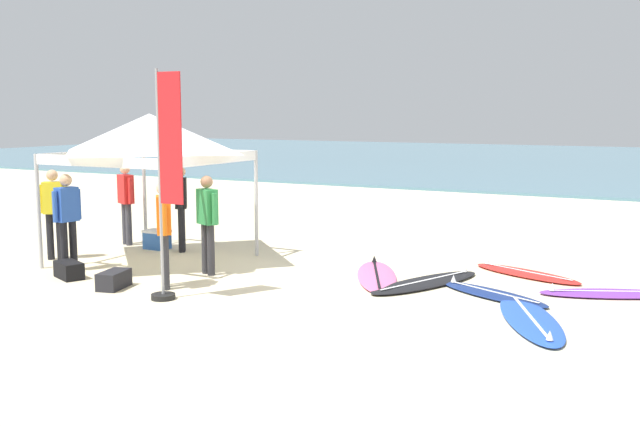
% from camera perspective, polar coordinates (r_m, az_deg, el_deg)
% --- Properties ---
extents(ground_plane, '(80.00, 80.00, 0.00)m').
position_cam_1_polar(ground_plane, '(12.10, -2.22, -5.36)').
color(ground_plane, beige).
extents(sea, '(80.00, 36.00, 0.10)m').
position_cam_1_polar(sea, '(43.07, 19.83, 3.84)').
color(sea, '#568499').
rests_on(sea, ground).
extents(canopy_tent, '(2.91, 2.91, 2.75)m').
position_cam_1_polar(canopy_tent, '(13.78, -13.14, 6.09)').
color(canopy_tent, '#B7B7BC').
rests_on(canopy_tent, ground).
extents(surfboard_pink, '(1.64, 2.46, 0.19)m').
position_cam_1_polar(surfboard_pink, '(12.42, 4.44, -4.86)').
color(surfboard_pink, pink).
rests_on(surfboard_pink, ground).
extents(surfboard_navy, '(2.01, 1.32, 0.19)m').
position_cam_1_polar(surfboard_navy, '(11.48, 13.31, -6.12)').
color(surfboard_navy, navy).
rests_on(surfboard_navy, ground).
extents(surfboard_purple, '(2.21, 1.44, 0.19)m').
position_cam_1_polar(surfboard_purple, '(12.05, 21.72, -5.81)').
color(surfboard_purple, purple).
rests_on(surfboard_purple, ground).
extents(surfboard_blue, '(1.61, 2.50, 0.19)m').
position_cam_1_polar(surfboard_blue, '(10.24, 16.10, -7.94)').
color(surfboard_blue, blue).
rests_on(surfboard_blue, ground).
extents(surfboard_red, '(2.12, 1.32, 0.19)m').
position_cam_1_polar(surfboard_red, '(13.05, 15.79, -4.51)').
color(surfboard_red, red).
rests_on(surfboard_red, ground).
extents(surfboard_black, '(1.52, 2.50, 0.19)m').
position_cam_1_polar(surfboard_black, '(12.04, 8.27, -5.32)').
color(surfboard_black, black).
rests_on(surfboard_black, ground).
extents(person_orange, '(0.40, 0.44, 1.71)m').
position_cam_1_polar(person_orange, '(11.73, -12.08, -1.03)').
color(person_orange, '#2D2D33').
rests_on(person_orange, ground).
extents(person_red, '(0.51, 0.35, 1.71)m').
position_cam_1_polar(person_red, '(15.82, -14.90, 1.16)').
color(person_red, '#383842').
rests_on(person_red, ground).
extents(person_black, '(0.39, 0.47, 1.71)m').
position_cam_1_polar(person_black, '(14.80, -10.79, 0.84)').
color(person_black, black).
rests_on(person_black, ground).
extents(person_yellow, '(0.47, 0.39, 1.71)m').
position_cam_1_polar(person_yellow, '(14.64, -20.06, 0.42)').
color(person_yellow, black).
rests_on(person_yellow, ground).
extents(person_blue, '(0.28, 0.54, 1.71)m').
position_cam_1_polar(person_blue, '(13.52, -19.11, -0.13)').
color(person_blue, black).
rests_on(person_blue, ground).
extents(person_green, '(0.52, 0.34, 1.71)m').
position_cam_1_polar(person_green, '(12.62, -8.78, -0.33)').
color(person_green, '#2D2D33').
rests_on(person_green, ground).
extents(banner_flag, '(0.60, 0.36, 3.40)m').
position_cam_1_polar(banner_flag, '(10.91, -11.90, 1.41)').
color(banner_flag, '#99999E').
rests_on(banner_flag, ground).
extents(gear_bag_near_tent, '(0.68, 0.53, 0.28)m').
position_cam_1_polar(gear_bag_near_tent, '(13.04, -19.00, -4.19)').
color(gear_bag_near_tent, black).
rests_on(gear_bag_near_tent, ground).
extents(gear_bag_by_pole, '(0.45, 0.66, 0.28)m').
position_cam_1_polar(gear_bag_by_pole, '(12.09, -15.78, -4.99)').
color(gear_bag_by_pole, '#232328').
rests_on(gear_bag_by_pole, ground).
extents(cooler_box, '(0.50, 0.36, 0.39)m').
position_cam_1_polar(cooler_box, '(15.30, -12.59, -1.98)').
color(cooler_box, '#2D60B7').
rests_on(cooler_box, ground).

